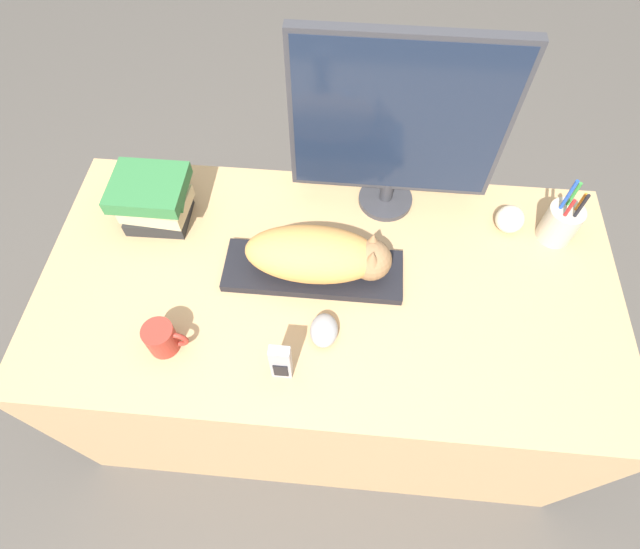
{
  "coord_description": "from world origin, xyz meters",
  "views": [
    {
      "loc": [
        0.04,
        -0.28,
        1.81
      ],
      "look_at": [
        -0.02,
        0.36,
        0.77
      ],
      "focal_mm": 28.0,
      "sensor_mm": 36.0,
      "label": 1
    }
  ],
  "objects_px": {
    "cat": "(322,255)",
    "phone": "(281,362)",
    "computer_mouse": "(324,330)",
    "coffee_mug": "(162,338)",
    "keyboard": "(313,271)",
    "monitor": "(398,124)",
    "baseball": "(510,219)",
    "pen_cup": "(561,223)",
    "book_stack": "(153,199)"
  },
  "relations": [
    {
      "from": "phone",
      "to": "book_stack",
      "type": "height_order",
      "value": "book_stack"
    },
    {
      "from": "monitor",
      "to": "baseball",
      "type": "relative_size",
      "value": 6.91
    },
    {
      "from": "keyboard",
      "to": "monitor",
      "type": "bearing_deg",
      "value": 55.0
    },
    {
      "from": "phone",
      "to": "cat",
      "type": "bearing_deg",
      "value": 76.5
    },
    {
      "from": "keyboard",
      "to": "book_stack",
      "type": "distance_m",
      "value": 0.47
    },
    {
      "from": "keyboard",
      "to": "baseball",
      "type": "bearing_deg",
      "value": 20.81
    },
    {
      "from": "book_stack",
      "to": "pen_cup",
      "type": "bearing_deg",
      "value": 1.9
    },
    {
      "from": "computer_mouse",
      "to": "book_stack",
      "type": "xyz_separation_m",
      "value": [
        -0.49,
        0.31,
        0.06
      ]
    },
    {
      "from": "keyboard",
      "to": "baseball",
      "type": "relative_size",
      "value": 6.06
    },
    {
      "from": "monitor",
      "to": "phone",
      "type": "relative_size",
      "value": 4.11
    },
    {
      "from": "cat",
      "to": "monitor",
      "type": "distance_m",
      "value": 0.36
    },
    {
      "from": "baseball",
      "to": "computer_mouse",
      "type": "bearing_deg",
      "value": -142.17
    },
    {
      "from": "cat",
      "to": "coffee_mug",
      "type": "bearing_deg",
      "value": -146.37
    },
    {
      "from": "pen_cup",
      "to": "baseball",
      "type": "distance_m",
      "value": 0.13
    },
    {
      "from": "pen_cup",
      "to": "baseball",
      "type": "relative_size",
      "value": 2.75
    },
    {
      "from": "cat",
      "to": "phone",
      "type": "relative_size",
      "value": 2.86
    },
    {
      "from": "keyboard",
      "to": "pen_cup",
      "type": "relative_size",
      "value": 2.21
    },
    {
      "from": "keyboard",
      "to": "computer_mouse",
      "type": "bearing_deg",
      "value": -75.79
    },
    {
      "from": "pen_cup",
      "to": "coffee_mug",
      "type": "bearing_deg",
      "value": -156.9
    },
    {
      "from": "book_stack",
      "to": "cat",
      "type": "bearing_deg",
      "value": -17.17
    },
    {
      "from": "cat",
      "to": "phone",
      "type": "distance_m",
      "value": 0.29
    },
    {
      "from": "keyboard",
      "to": "monitor",
      "type": "distance_m",
      "value": 0.42
    },
    {
      "from": "cat",
      "to": "computer_mouse",
      "type": "relative_size",
      "value": 4.1
    },
    {
      "from": "monitor",
      "to": "book_stack",
      "type": "height_order",
      "value": "monitor"
    },
    {
      "from": "coffee_mug",
      "to": "baseball",
      "type": "xyz_separation_m",
      "value": [
        0.84,
        0.43,
        -0.0
      ]
    },
    {
      "from": "coffee_mug",
      "to": "baseball",
      "type": "distance_m",
      "value": 0.95
    },
    {
      "from": "phone",
      "to": "book_stack",
      "type": "xyz_separation_m",
      "value": [
        -0.4,
        0.42,
        0.02
      ]
    },
    {
      "from": "book_stack",
      "to": "baseball",
      "type": "bearing_deg",
      "value": 3.11
    },
    {
      "from": "computer_mouse",
      "to": "baseball",
      "type": "relative_size",
      "value": 1.17
    },
    {
      "from": "coffee_mug",
      "to": "monitor",
      "type": "bearing_deg",
      "value": 43.98
    },
    {
      "from": "keyboard",
      "to": "baseball",
      "type": "xyz_separation_m",
      "value": [
        0.51,
        0.2,
        0.03
      ]
    },
    {
      "from": "phone",
      "to": "baseball",
      "type": "bearing_deg",
      "value": 40.19
    },
    {
      "from": "keyboard",
      "to": "pen_cup",
      "type": "xyz_separation_m",
      "value": [
        0.64,
        0.18,
        0.05
      ]
    },
    {
      "from": "keyboard",
      "to": "phone",
      "type": "height_order",
      "value": "phone"
    },
    {
      "from": "cat",
      "to": "book_stack",
      "type": "height_order",
      "value": "cat"
    },
    {
      "from": "keyboard",
      "to": "book_stack",
      "type": "height_order",
      "value": "book_stack"
    },
    {
      "from": "keyboard",
      "to": "cat",
      "type": "xyz_separation_m",
      "value": [
        0.02,
        0.0,
        0.08
      ]
    },
    {
      "from": "cat",
      "to": "computer_mouse",
      "type": "xyz_separation_m",
      "value": [
        0.02,
        -0.17,
        -0.07
      ]
    },
    {
      "from": "coffee_mug",
      "to": "pen_cup",
      "type": "distance_m",
      "value": 1.05
    },
    {
      "from": "monitor",
      "to": "pen_cup",
      "type": "height_order",
      "value": "monitor"
    },
    {
      "from": "cat",
      "to": "phone",
      "type": "bearing_deg",
      "value": -103.5
    },
    {
      "from": "computer_mouse",
      "to": "cat",
      "type": "bearing_deg",
      "value": 97.06
    },
    {
      "from": "baseball",
      "to": "coffee_mug",
      "type": "bearing_deg",
      "value": -153.04
    },
    {
      "from": "computer_mouse",
      "to": "baseball",
      "type": "bearing_deg",
      "value": 37.83
    },
    {
      "from": "computer_mouse",
      "to": "coffee_mug",
      "type": "height_order",
      "value": "coffee_mug"
    },
    {
      "from": "pen_cup",
      "to": "computer_mouse",
      "type": "bearing_deg",
      "value": -149.57
    },
    {
      "from": "baseball",
      "to": "keyboard",
      "type": "bearing_deg",
      "value": -159.19
    },
    {
      "from": "cat",
      "to": "monitor",
      "type": "relative_size",
      "value": 0.69
    },
    {
      "from": "coffee_mug",
      "to": "baseball",
      "type": "height_order",
      "value": "coffee_mug"
    },
    {
      "from": "monitor",
      "to": "coffee_mug",
      "type": "height_order",
      "value": "monitor"
    }
  ]
}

